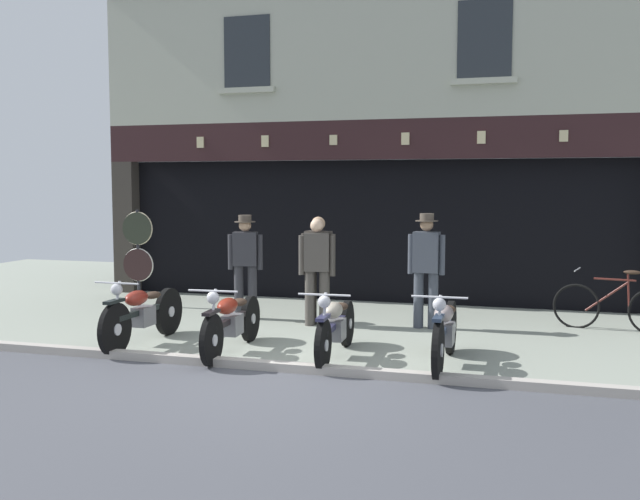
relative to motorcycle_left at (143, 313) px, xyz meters
name	(u,v)px	position (x,y,z in m)	size (l,w,h in m)	color
ground	(241,399)	(2.18, -1.84, -0.47)	(22.43, 22.00, 0.18)	gray
shop_facade	(390,208)	(2.18, 6.17, 1.24)	(10.73, 4.42, 6.05)	black
motorcycle_left	(143,313)	(0.00, 0.00, 0.00)	(0.62, 2.04, 0.94)	black
motorcycle_center_left	(232,321)	(1.34, -0.11, -0.02)	(0.62, 2.06, 0.91)	black
motorcycle_center	(335,325)	(2.68, 0.00, -0.02)	(0.62, 1.98, 0.90)	black
motorcycle_center_right	(445,330)	(4.03, -0.03, 0.00)	(0.62, 2.02, 0.93)	black
salesman_left	(245,261)	(0.59, 2.20, 0.49)	(0.55, 0.34, 1.67)	#2D2D33
shopkeeper_center	(317,267)	(1.86, 1.95, 0.47)	(0.55, 0.29, 1.64)	#47423D
salesman_right	(426,265)	(3.49, 2.22, 0.52)	(0.56, 0.34, 1.73)	#3D424C
assistant_far_right	(318,265)	(1.86, 2.03, 0.49)	(0.56, 0.27, 1.67)	#38332D
tyre_sign_pole	(138,248)	(-1.70, 2.81, 0.60)	(0.59, 0.06, 1.71)	#232328
advert_board_near	(487,204)	(4.22, 4.54, 1.38)	(0.72, 0.03, 1.02)	silver
leaning_bicycle	(614,306)	(6.18, 2.79, -0.07)	(1.71, 0.55, 0.93)	black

